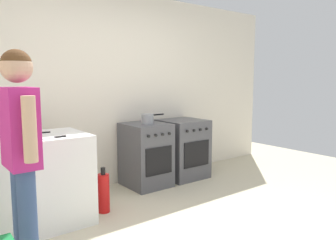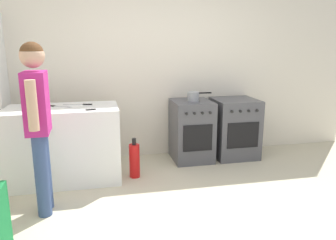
# 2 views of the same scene
# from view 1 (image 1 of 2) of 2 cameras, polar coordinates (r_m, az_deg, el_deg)

# --- Properties ---
(ground_plane) EXTENTS (8.00, 8.00, 0.00)m
(ground_plane) POSITION_cam_1_polar(r_m,az_deg,el_deg) (3.23, 7.18, -19.42)
(ground_plane) COLOR beige
(back_wall) EXTENTS (6.00, 0.10, 2.60)m
(back_wall) POSITION_cam_1_polar(r_m,az_deg,el_deg) (4.49, -10.35, 5.22)
(back_wall) COLOR silver
(back_wall) RESTS_ON ground
(counter_unit) EXTENTS (1.30, 0.70, 0.90)m
(counter_unit) POSITION_cam_1_polar(r_m,az_deg,el_deg) (3.46, -24.63, -10.16)
(counter_unit) COLOR white
(counter_unit) RESTS_ON ground
(oven_left) EXTENTS (0.54, 0.62, 0.85)m
(oven_left) POSITION_cam_1_polar(r_m,az_deg,el_deg) (4.46, -3.87, -6.03)
(oven_left) COLOR #4C4C51
(oven_left) RESTS_ON ground
(oven_right) EXTENTS (0.61, 0.62, 0.85)m
(oven_right) POSITION_cam_1_polar(r_m,az_deg,el_deg) (4.84, 2.58, -4.97)
(oven_right) COLOR #4C4C51
(oven_right) RESTS_ON ground
(pot) EXTENTS (0.34, 0.16, 0.13)m
(pot) POSITION_cam_1_polar(r_m,az_deg,el_deg) (4.35, -3.56, 0.21)
(pot) COLOR gray
(pot) RESTS_ON oven_left
(knife_carving) EXTENTS (0.31, 0.18, 0.01)m
(knife_carving) POSITION_cam_1_polar(r_m,az_deg,el_deg) (3.41, -26.03, -2.65)
(knife_carving) COLOR silver
(knife_carving) RESTS_ON counter_unit
(knife_utility) EXTENTS (0.25, 0.06, 0.01)m
(knife_utility) POSITION_cam_1_polar(r_m,az_deg,el_deg) (3.20, -19.19, -2.90)
(knife_utility) COLOR silver
(knife_utility) RESTS_ON counter_unit
(knife_bread) EXTENTS (0.35, 0.09, 0.01)m
(knife_bread) POSITION_cam_1_polar(r_m,az_deg,el_deg) (3.52, -22.42, -2.17)
(knife_bread) COLOR silver
(knife_bread) RESTS_ON counter_unit
(person) EXTENTS (0.22, 0.57, 1.65)m
(person) POSITION_cam_1_polar(r_m,az_deg,el_deg) (2.58, -24.27, -3.65)
(person) COLOR #384C7A
(person) RESTS_ON ground
(fire_extinguisher) EXTENTS (0.13, 0.13, 0.50)m
(fire_extinguisher) POSITION_cam_1_polar(r_m,az_deg,el_deg) (3.70, -11.16, -12.31)
(fire_extinguisher) COLOR red
(fire_extinguisher) RESTS_ON ground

